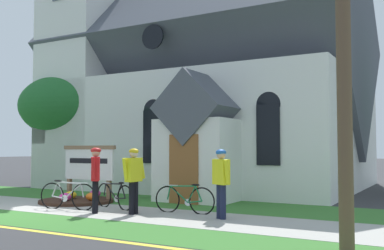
{
  "coord_description": "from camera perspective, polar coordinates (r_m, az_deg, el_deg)",
  "views": [
    {
      "loc": [
        9.85,
        -7.88,
        1.67
      ],
      "look_at": [
        3.0,
        4.3,
        2.4
      ],
      "focal_mm": 42.48,
      "sensor_mm": 36.0,
      "label": 1
    }
  ],
  "objects": [
    {
      "name": "ground",
      "position": [
        15.52,
        -10.39,
        -9.11
      ],
      "size": [
        140.0,
        140.0,
        0.0
      ],
      "primitive_type": "plane",
      "color": "#333335"
    },
    {
      "name": "sidewalk_slab",
      "position": [
        13.35,
        -14.76,
        -10.04
      ],
      "size": [
        32.0,
        2.37,
        0.01
      ],
      "primitive_type": "cube",
      "color": "#A8A59E",
      "rests_on": "ground"
    },
    {
      "name": "grass_verge",
      "position": [
        12.0,
        -21.6,
        -10.75
      ],
      "size": [
        32.0,
        1.67,
        0.01
      ],
      "primitive_type": "cube",
      "color": "#38722D",
      "rests_on": "ground"
    },
    {
      "name": "church_lawn",
      "position": [
        15.29,
        -7.96,
        -9.21
      ],
      "size": [
        24.0,
        2.77,
        0.01
      ],
      "primitive_type": "cube",
      "color": "#38722D",
      "rests_on": "ground"
    },
    {
      "name": "church_building",
      "position": [
        20.7,
        1.47,
        5.07
      ],
      "size": [
        12.95,
        11.79,
        12.67
      ],
      "color": "white",
      "rests_on": "ground"
    },
    {
      "name": "church_sign",
      "position": [
        14.95,
        -12.81,
        -4.84
      ],
      "size": [
        2.09,
        0.13,
        1.77
      ],
      "color": "#7F6047",
      "rests_on": "ground"
    },
    {
      "name": "flower_bed",
      "position": [
        14.63,
        -14.2,
        -9.11
      ],
      "size": [
        2.27,
        2.27,
        0.34
      ],
      "color": "#382319",
      "rests_on": "ground"
    },
    {
      "name": "bicycle_blue",
      "position": [
        11.85,
        -0.92,
        -9.29
      ],
      "size": [
        1.69,
        0.18,
        0.79
      ],
      "color": "black",
      "rests_on": "ground"
    },
    {
      "name": "bicycle_black",
      "position": [
        12.95,
        -9.7,
        -8.73
      ],
      "size": [
        1.66,
        0.53,
        0.78
      ],
      "color": "black",
      "rests_on": "ground"
    },
    {
      "name": "bicycle_yellow",
      "position": [
        13.03,
        -15.37,
        -8.54
      ],
      "size": [
        1.71,
        0.38,
        0.82
      ],
      "color": "black",
      "rests_on": "ground"
    },
    {
      "name": "cyclist_in_blue_jersey",
      "position": [
        12.08,
        -12.02,
        -6.1
      ],
      "size": [
        0.45,
        0.62,
        1.7
      ],
      "color": "black",
      "rests_on": "ground"
    },
    {
      "name": "cyclist_in_green_jersey",
      "position": [
        11.71,
        -7.34,
        -6.33
      ],
      "size": [
        0.28,
        0.76,
        1.67
      ],
      "color": "black",
      "rests_on": "ground"
    },
    {
      "name": "cyclist_in_orange_jersey",
      "position": [
        10.85,
        3.67,
        -6.69
      ],
      "size": [
        0.54,
        0.51,
        1.65
      ],
      "color": "#191E38",
      "rests_on": "ground"
    },
    {
      "name": "yard_deciduous_tree",
      "position": [
        21.01,
        -14.6,
        2.24
      ],
      "size": [
        4.75,
        4.75,
        5.03
      ],
      "color": "#3D2D1E",
      "rests_on": "ground"
    }
  ]
}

